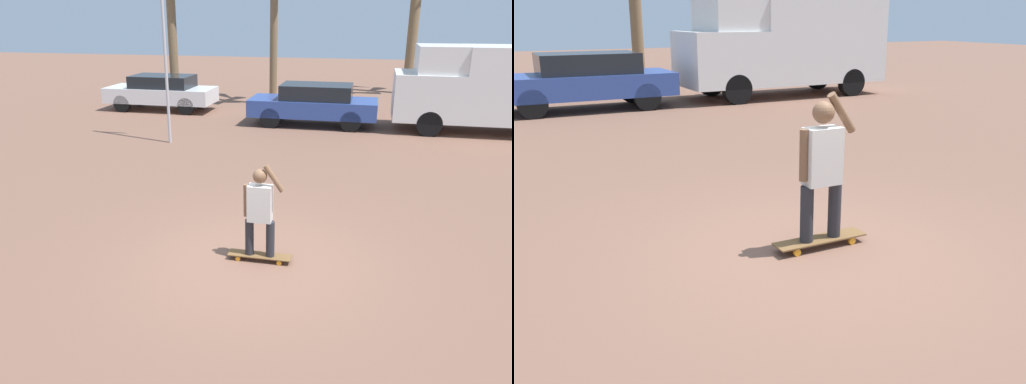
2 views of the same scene
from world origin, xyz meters
TOP-DOWN VIEW (x-y plane):
  - ground_plane at (0.00, 0.00)m, footprint 80.00×80.00m
  - skateboard at (0.09, 0.05)m, footprint 1.05×0.25m
  - person_skateboarder at (0.09, 0.05)m, footprint 0.66×0.23m
  - camper_van at (5.66, 10.95)m, footprint 6.27×2.26m
  - parked_car_blue at (-0.33, 10.82)m, footprint 4.53×1.82m

SIDE VIEW (x-z plane):
  - ground_plane at x=0.00m, z-range 0.00..0.00m
  - skateboard at x=0.09m, z-range 0.03..0.13m
  - parked_car_blue at x=-0.33m, z-range 0.06..1.53m
  - person_skateboarder at x=0.09m, z-range 0.15..1.71m
  - camper_van at x=5.66m, z-range 0.14..3.00m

